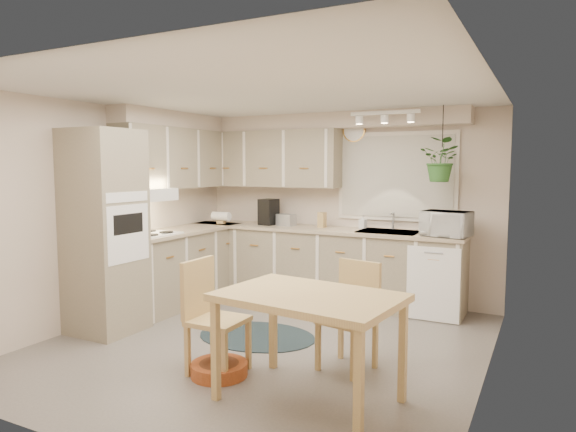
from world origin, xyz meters
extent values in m
plane|color=slate|center=(0.00, 0.00, 0.00)|extent=(4.20, 4.20, 0.00)
plane|color=silver|center=(0.00, 0.00, 2.40)|extent=(4.20, 4.20, 0.00)
cube|color=beige|center=(0.00, 2.10, 1.20)|extent=(4.00, 0.04, 2.40)
cube|color=beige|center=(0.00, -2.10, 1.20)|extent=(4.00, 0.04, 2.40)
cube|color=beige|center=(-2.00, 0.00, 1.20)|extent=(0.04, 4.20, 2.40)
cube|color=beige|center=(2.00, 0.00, 1.20)|extent=(0.04, 4.20, 2.40)
cube|color=gray|center=(-1.70, 0.88, 0.45)|extent=(0.60, 1.85, 0.90)
cube|color=gray|center=(-0.20, 1.80, 0.45)|extent=(3.60, 0.60, 0.90)
cube|color=tan|center=(-1.69, 0.88, 0.92)|extent=(0.64, 1.89, 0.04)
cube|color=tan|center=(-0.20, 1.79, 0.92)|extent=(3.64, 0.64, 0.04)
cube|color=gray|center=(-1.68, -0.38, 1.05)|extent=(0.65, 0.65, 2.10)
cube|color=white|center=(-1.35, -0.38, 1.05)|extent=(0.02, 0.56, 0.58)
cube|color=gray|center=(-1.82, 1.00, 1.83)|extent=(0.35, 2.00, 0.75)
cube|color=gray|center=(-1.00, 1.93, 1.83)|extent=(2.00, 0.35, 0.75)
cube|color=beige|center=(-1.85, 1.00, 2.30)|extent=(0.30, 2.00, 0.20)
cube|color=beige|center=(-0.20, 1.95, 2.30)|extent=(3.60, 0.30, 0.20)
cube|color=white|center=(-1.68, 0.30, 0.94)|extent=(0.52, 0.58, 0.02)
cube|color=white|center=(-1.70, 0.30, 1.40)|extent=(0.40, 0.60, 0.14)
cube|color=beige|center=(0.70, 2.07, 1.60)|extent=(1.40, 0.02, 1.00)
cube|color=silver|center=(0.70, 2.08, 1.60)|extent=(1.50, 0.02, 1.10)
cube|color=#9A9DA2|center=(0.70, 1.80, 0.90)|extent=(0.70, 0.48, 0.10)
cube|color=white|center=(1.30, 1.49, 0.42)|extent=(0.58, 0.02, 0.83)
cube|color=white|center=(0.70, 1.55, 2.33)|extent=(0.80, 0.04, 0.04)
cylinder|color=gold|center=(0.15, 2.07, 2.18)|extent=(0.30, 0.03, 0.30)
cube|color=tan|center=(0.89, -0.89, 0.40)|extent=(1.37, 0.99, 0.80)
cube|color=tan|center=(0.00, -0.76, 0.47)|extent=(0.45, 0.45, 0.95)
cube|color=tan|center=(0.93, -0.20, 0.46)|extent=(0.51, 0.51, 0.91)
ellipsoid|color=black|center=(-0.18, 0.17, 0.01)|extent=(1.30, 1.03, 0.01)
cylinder|color=#A94B21|center=(0.04, -0.81, 0.05)|extent=(0.62, 0.62, 0.11)
imported|color=white|center=(1.39, 1.70, 1.11)|extent=(0.56, 0.37, 0.35)
imported|color=white|center=(0.32, 1.95, 0.98)|extent=(0.11, 0.19, 0.08)
imported|color=#2F6428|center=(1.32, 1.70, 1.74)|extent=(0.58, 0.61, 0.38)
cube|color=black|center=(-0.95, 1.80, 1.11)|extent=(0.22, 0.26, 0.35)
cube|color=#9A9DA2|center=(-0.70, 1.82, 1.02)|extent=(0.28, 0.20, 0.15)
cube|color=tan|center=(-0.19, 1.85, 1.04)|extent=(0.10, 0.10, 0.20)
camera|label=1|loc=(2.41, -4.20, 1.72)|focal=32.00mm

